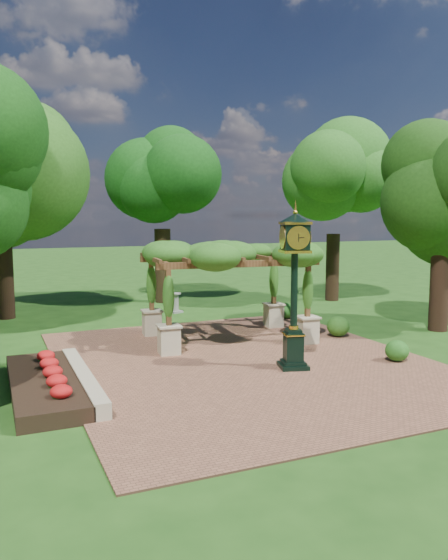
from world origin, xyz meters
name	(u,v)px	position (x,y,z in m)	size (l,w,h in m)	color
ground	(261,371)	(0.00, 0.00, 0.00)	(120.00, 120.00, 0.00)	#1E4714
brick_plaza	(245,362)	(0.00, 1.00, 0.02)	(10.00, 12.00, 0.04)	brown
border_wall	(83,380)	(-4.60, 0.50, 0.20)	(0.35, 5.00, 0.40)	#C6B793
flower_bed	(44,385)	(-5.50, 0.50, 0.18)	(1.50, 5.00, 0.36)	red
pedestal_clock	(294,276)	(0.90, -0.15, 2.55)	(1.03, 1.03, 4.26)	black
pergola	(227,258)	(0.68, 3.81, 2.75)	(5.59, 3.81, 3.34)	beige
sundial	(176,304)	(0.74, 9.41, 0.37)	(0.57, 0.57, 0.85)	gray
shrub_front	(397,351)	(3.96, -0.72, 0.34)	(0.67, 0.67, 0.60)	#245F1B
shrub_mid	(338,326)	(4.31, 2.61, 0.39)	(0.77, 0.77, 0.69)	#275919
shrub_back	(286,311)	(4.32, 6.15, 0.36)	(0.71, 0.71, 0.64)	#24641D
tree_north	(162,171)	(1.11, 12.42, 6.22)	(4.31, 4.31, 9.09)	#322314
tree_east_far	(335,181)	(8.91, 9.63, 5.79)	(4.36, 4.36, 8.42)	#301E12
tree_east_near	(444,187)	(8.32, 2.13, 5.14)	(3.90, 3.90, 7.51)	#351E15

